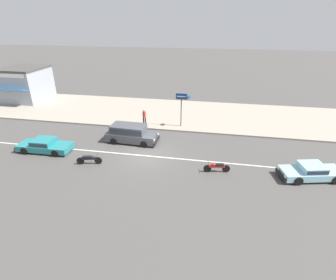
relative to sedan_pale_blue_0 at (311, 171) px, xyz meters
name	(u,v)px	position (x,y,z in m)	size (l,w,h in m)	color
ground_plane	(145,156)	(-12.07, 1.02, -0.53)	(160.00, 160.00, 0.00)	#4C4947
lane_centre_stripe	(145,156)	(-12.07, 1.02, -0.53)	(50.40, 0.14, 0.01)	silver
kerb_strip	(168,113)	(-12.07, 11.31, -0.46)	(68.00, 10.00, 0.15)	#9E9384
sedan_pale_blue_0	(311,171)	(0.00, 0.00, 0.00)	(4.49, 2.50, 1.06)	#93C6D6
minivan_dark_grey_2	(130,133)	(-14.00, 3.37, 0.31)	(4.59, 2.07, 1.56)	#47494F
sedan_teal_3	(45,145)	(-20.44, 0.32, 0.00)	(4.49, 1.92, 1.06)	teal
motorcycle_1	(89,159)	(-15.84, -1.01, -0.11)	(1.87, 0.68, 0.80)	black
motorcycle_2	(217,167)	(-6.39, -0.40, -0.11)	(1.88, 0.59, 0.80)	black
arrow_signboard	(186,99)	(-9.59, 7.45, 2.45)	(1.43, 0.62, 3.37)	#4C4C51
pedestrian_near_clock	(144,116)	(-13.70, 6.97, 0.59)	(0.34, 0.34, 1.67)	#333338
shopfront_corner_warung	(26,84)	(-31.27, 13.09, 1.71)	(4.96, 6.04, 4.18)	#999EA8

